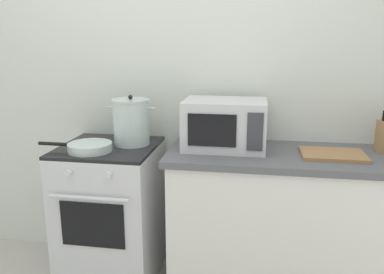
% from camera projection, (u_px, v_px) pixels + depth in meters
% --- Properties ---
extents(back_wall, '(4.40, 0.10, 2.50)m').
position_uv_depth(back_wall, '(217.00, 89.00, 2.66)').
color(back_wall, silver).
rests_on(back_wall, ground_plane).
extents(lower_cabinet_right, '(1.64, 0.56, 0.88)m').
position_uv_depth(lower_cabinet_right, '(305.00, 228.00, 2.43)').
color(lower_cabinet_right, white).
rests_on(lower_cabinet_right, ground_plane).
extents(countertop_right, '(1.70, 0.60, 0.04)m').
position_uv_depth(countertop_right, '(311.00, 157.00, 2.32)').
color(countertop_right, '#59595E').
rests_on(countertop_right, lower_cabinet_right).
extents(stove, '(0.60, 0.64, 0.92)m').
position_uv_depth(stove, '(111.00, 213.00, 2.60)').
color(stove, silver).
rests_on(stove, ground_plane).
extents(stock_pot, '(0.32, 0.23, 0.32)m').
position_uv_depth(stock_pot, '(131.00, 122.00, 2.50)').
color(stock_pot, silver).
rests_on(stock_pot, stove).
extents(frying_pan, '(0.47, 0.27, 0.05)m').
position_uv_depth(frying_pan, '(89.00, 147.00, 2.37)').
color(frying_pan, silver).
rests_on(frying_pan, stove).
extents(microwave, '(0.50, 0.37, 0.30)m').
position_uv_depth(microwave, '(225.00, 124.00, 2.41)').
color(microwave, silver).
rests_on(microwave, countertop_right).
extents(cutting_board, '(0.36, 0.26, 0.02)m').
position_uv_depth(cutting_board, '(333.00, 154.00, 2.27)').
color(cutting_board, '#997047').
rests_on(cutting_board, countertop_right).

